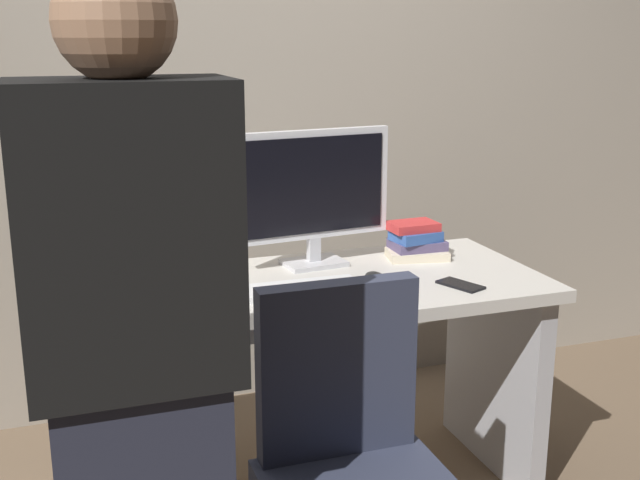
# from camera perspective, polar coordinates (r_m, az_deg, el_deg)

# --- Properties ---
(wall_back) EXTENTS (6.40, 0.10, 3.00)m
(wall_back) POSITION_cam_1_polar(r_m,az_deg,el_deg) (3.22, -5.63, 14.43)
(wall_back) COLOR #9E9384
(wall_back) RESTS_ON ground
(desk) EXTENTS (1.46, 0.67, 0.75)m
(desk) POSITION_cam_1_polar(r_m,az_deg,el_deg) (2.57, -0.37, -7.98)
(desk) COLOR beige
(desk) RESTS_ON ground
(person_at_desk) EXTENTS (0.40, 0.24, 1.64)m
(person_at_desk) POSITION_cam_1_polar(r_m,az_deg,el_deg) (1.63, -12.96, -9.99)
(person_at_desk) COLOR #262838
(person_at_desk) RESTS_ON ground
(monitor) EXTENTS (0.54, 0.16, 0.46)m
(monitor) POSITION_cam_1_polar(r_m,az_deg,el_deg) (2.61, -0.45, 3.59)
(monitor) COLOR silver
(monitor) RESTS_ON desk
(keyboard) EXTENTS (0.43, 0.14, 0.02)m
(keyboard) POSITION_cam_1_polar(r_m,az_deg,el_deg) (2.39, -2.18, -3.59)
(keyboard) COLOR white
(keyboard) RESTS_ON desk
(mouse) EXTENTS (0.06, 0.10, 0.03)m
(mouse) POSITION_cam_1_polar(r_m,az_deg,el_deg) (2.48, 4.01, -2.74)
(mouse) COLOR black
(mouse) RESTS_ON desk
(cup_near_keyboard) EXTENTS (0.07, 0.07, 0.09)m
(cup_near_keyboard) POSITION_cam_1_polar(r_m,az_deg,el_deg) (2.29, -11.46, -3.77)
(cup_near_keyboard) COLOR silver
(cup_near_keyboard) RESTS_ON desk
(book_stack) EXTENTS (0.22, 0.16, 0.13)m
(book_stack) POSITION_cam_1_polar(r_m,az_deg,el_deg) (2.77, 6.90, -0.10)
(book_stack) COLOR beige
(book_stack) RESTS_ON desk
(cell_phone) EXTENTS (0.12, 0.16, 0.01)m
(cell_phone) POSITION_cam_1_polar(r_m,az_deg,el_deg) (2.49, 10.05, -3.19)
(cell_phone) COLOR black
(cell_phone) RESTS_ON desk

